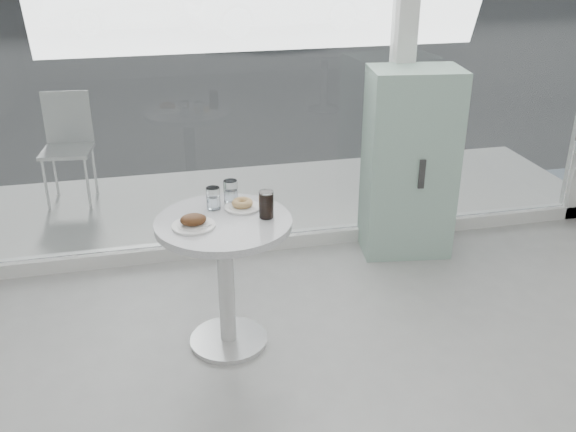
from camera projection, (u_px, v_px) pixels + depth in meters
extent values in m
cube|color=white|center=(275.00, 241.00, 4.71)|extent=(5.00, 0.12, 0.10)
cube|color=white|center=(404.00, 34.00, 4.29)|extent=(0.14, 0.14, 3.00)
cube|color=white|center=(151.00, 60.00, 3.99)|extent=(3.21, 0.02, 2.60)
cube|color=white|center=(507.00, 45.00, 4.49)|extent=(1.41, 0.02, 2.60)
cylinder|color=silver|center=(229.00, 340.00, 3.65)|extent=(0.44, 0.44, 0.03)
cylinder|color=silver|center=(226.00, 286.00, 3.50)|extent=(0.09, 0.09, 0.70)
cylinder|color=white|center=(223.00, 223.00, 3.35)|extent=(0.72, 0.72, 0.04)
cube|color=silver|center=(255.00, 202.00, 5.43)|extent=(5.60, 1.60, 0.05)
cube|color=#383838|center=(169.00, 17.00, 16.25)|extent=(40.00, 24.00, 0.00)
cube|color=#99C3AF|center=(409.00, 163.00, 4.44)|extent=(0.66, 0.49, 1.32)
cube|color=#333333|center=(422.00, 174.00, 4.25)|extent=(0.04, 0.03, 0.20)
cylinder|color=silver|center=(46.00, 185.00, 5.13)|extent=(0.02, 0.02, 0.43)
cylinder|color=silver|center=(88.00, 183.00, 5.16)|extent=(0.02, 0.02, 0.43)
cylinder|color=silver|center=(55.00, 171.00, 5.43)|extent=(0.02, 0.02, 0.43)
cylinder|color=silver|center=(95.00, 169.00, 5.46)|extent=(0.02, 0.02, 0.43)
cube|color=silver|center=(67.00, 151.00, 5.20)|extent=(0.43, 0.43, 0.03)
cube|color=silver|center=(68.00, 117.00, 5.27)|extent=(0.38, 0.07, 0.43)
cylinder|color=white|center=(194.00, 226.00, 3.26)|extent=(0.22, 0.22, 0.01)
cube|color=silver|center=(198.00, 224.00, 3.25)|extent=(0.14, 0.13, 0.00)
ellipsoid|color=#3A1F10|center=(193.00, 220.00, 3.24)|extent=(0.13, 0.11, 0.06)
ellipsoid|color=#3A1F10|center=(200.00, 218.00, 3.27)|extent=(0.07, 0.06, 0.04)
cylinder|color=white|center=(242.00, 207.00, 3.47)|extent=(0.20, 0.20, 0.01)
torus|color=tan|center=(242.00, 203.00, 3.46)|extent=(0.11, 0.11, 0.04)
cylinder|color=white|center=(213.00, 198.00, 3.45)|extent=(0.07, 0.07, 0.12)
cylinder|color=white|center=(213.00, 202.00, 3.46)|extent=(0.06, 0.06, 0.07)
cylinder|color=white|center=(231.00, 191.00, 3.53)|extent=(0.08, 0.08, 0.13)
cylinder|color=white|center=(231.00, 196.00, 3.54)|extent=(0.06, 0.06, 0.07)
cylinder|color=white|center=(266.00, 204.00, 3.34)|extent=(0.08, 0.08, 0.15)
cylinder|color=black|center=(266.00, 206.00, 3.34)|extent=(0.07, 0.07, 0.13)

